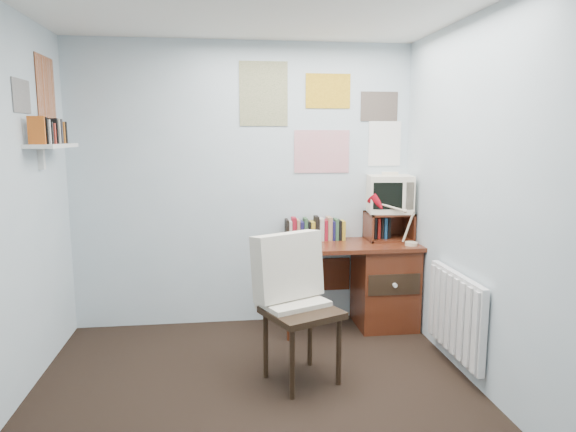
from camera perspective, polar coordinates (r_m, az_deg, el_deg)
name	(u,v)px	position (r m, az deg, el deg)	size (l,w,h in m)	color
ground	(260,425)	(3.28, -3.10, -22.14)	(3.50, 3.50, 0.00)	black
back_wall	(244,186)	(4.58, -4.91, 3.36)	(3.00, 0.02, 2.50)	silver
right_wall	(511,211)	(3.31, 23.57, 0.49)	(0.02, 3.50, 2.50)	silver
desk	(378,281)	(4.68, 9.99, -7.18)	(1.20, 0.55, 0.76)	#622916
desk_chair	(302,312)	(3.57, 1.55, -10.67)	(0.51, 0.48, 0.99)	black
desk_lamp	(412,223)	(4.50, 13.61, -0.78)	(0.27, 0.23, 0.39)	#B40C1A
tv_riser	(389,226)	(4.71, 11.13, -1.11)	(0.40, 0.30, 0.25)	#622916
crt_tv	(389,192)	(4.69, 11.20, 2.63)	(0.38, 0.35, 0.36)	beige
book_row	(319,228)	(4.62, 3.41, -1.34)	(0.60, 0.14, 0.22)	#622916
radiator	(456,314)	(3.95, 18.16, -10.31)	(0.09, 0.80, 0.60)	white
wall_shelf	(52,146)	(4.08, -24.73, 7.10)	(0.20, 0.62, 0.24)	white
posters_back	(322,118)	(4.64, 3.82, 10.86)	(1.20, 0.01, 0.90)	white
posters_left	(34,91)	(4.12, -26.35, 12.30)	(0.01, 0.70, 0.60)	white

